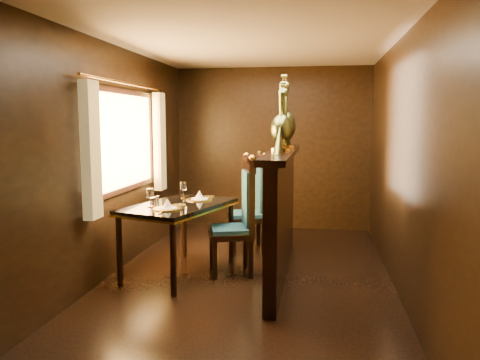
{
  "coord_description": "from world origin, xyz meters",
  "views": [
    {
      "loc": [
        0.7,
        -4.77,
        1.67
      ],
      "look_at": [
        -0.14,
        0.3,
        1.03
      ],
      "focal_mm": 35.0,
      "sensor_mm": 36.0,
      "label": 1
    }
  ],
  "objects_px": {
    "dining_table": "(179,210)",
    "chair_left": "(242,212)",
    "peacock_left": "(281,116)",
    "chair_right": "(256,200)",
    "peacock_right": "(285,113)"
  },
  "relations": [
    {
      "from": "chair_right",
      "to": "chair_left",
      "type": "bearing_deg",
      "value": -109.44
    },
    {
      "from": "peacock_left",
      "to": "dining_table",
      "type": "bearing_deg",
      "value": -177.99
    },
    {
      "from": "chair_right",
      "to": "peacock_left",
      "type": "distance_m",
      "value": 1.52
    },
    {
      "from": "peacock_left",
      "to": "chair_right",
      "type": "bearing_deg",
      "value": 111.28
    },
    {
      "from": "peacock_right",
      "to": "chair_left",
      "type": "bearing_deg",
      "value": -134.54
    },
    {
      "from": "chair_right",
      "to": "dining_table",
      "type": "bearing_deg",
      "value": -140.83
    },
    {
      "from": "chair_left",
      "to": "peacock_right",
      "type": "relative_size",
      "value": 1.61
    },
    {
      "from": "dining_table",
      "to": "peacock_right",
      "type": "bearing_deg",
      "value": 45.17
    },
    {
      "from": "chair_left",
      "to": "peacock_left",
      "type": "xyz_separation_m",
      "value": [
        0.43,
        -0.1,
        1.04
      ]
    },
    {
      "from": "dining_table",
      "to": "chair_left",
      "type": "relative_size",
      "value": 1.13
    },
    {
      "from": "dining_table",
      "to": "peacock_left",
      "type": "xyz_separation_m",
      "value": [
        1.1,
        0.04,
        1.02
      ]
    },
    {
      "from": "chair_left",
      "to": "peacock_right",
      "type": "xyz_separation_m",
      "value": [
        0.43,
        0.44,
        1.08
      ]
    },
    {
      "from": "chair_left",
      "to": "peacock_right",
      "type": "distance_m",
      "value": 1.24
    },
    {
      "from": "chair_right",
      "to": "peacock_right",
      "type": "relative_size",
      "value": 1.57
    },
    {
      "from": "peacock_right",
      "to": "peacock_left",
      "type": "bearing_deg",
      "value": -90.0
    }
  ]
}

